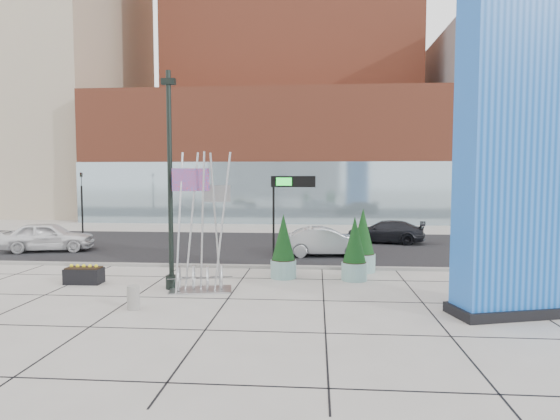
# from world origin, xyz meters

# --- Properties ---
(ground) EXTENTS (160.00, 160.00, 0.00)m
(ground) POSITION_xyz_m (0.00, 0.00, 0.00)
(ground) COLOR #9E9991
(ground) RESTS_ON ground
(street_asphalt) EXTENTS (80.00, 12.00, 0.02)m
(street_asphalt) POSITION_xyz_m (0.00, 10.00, 0.01)
(street_asphalt) COLOR black
(street_asphalt) RESTS_ON ground
(curb_edge) EXTENTS (80.00, 0.30, 0.12)m
(curb_edge) POSITION_xyz_m (0.00, 4.00, 0.06)
(curb_edge) COLOR gray
(curb_edge) RESTS_ON ground
(tower_podium) EXTENTS (34.00, 10.00, 11.00)m
(tower_podium) POSITION_xyz_m (1.00, 27.00, 5.50)
(tower_podium) COLOR brown
(tower_podium) RESTS_ON ground
(tower_glass_front) EXTENTS (34.00, 0.60, 5.00)m
(tower_glass_front) POSITION_xyz_m (1.00, 22.20, 2.50)
(tower_glass_front) COLOR #8CA5B2
(tower_glass_front) RESTS_ON ground
(building_beige_left) EXTENTS (18.00, 20.00, 34.00)m
(building_beige_left) POSITION_xyz_m (-26.00, 34.00, 17.00)
(building_beige_left) COLOR tan
(building_beige_left) RESTS_ON ground
(building_grey_parking) EXTENTS (20.00, 18.00, 18.00)m
(building_grey_parking) POSITION_xyz_m (26.00, 32.00, 9.00)
(building_grey_parking) COLOR slate
(building_grey_parking) RESTS_ON ground
(blue_pylon) EXTENTS (3.26, 2.09, 10.04)m
(blue_pylon) POSITION_xyz_m (9.00, -2.07, 4.85)
(blue_pylon) COLOR #0B4AAB
(blue_pylon) RESTS_ON ground
(lamp_post) EXTENTS (0.47, 0.40, 7.34)m
(lamp_post) POSITION_xyz_m (-1.16, 0.16, 3.01)
(lamp_post) COLOR black
(lamp_post) RESTS_ON ground
(public_art_sculpture) EXTENTS (2.21, 1.40, 4.66)m
(public_art_sculpture) POSITION_xyz_m (-0.09, -0.06, 1.22)
(public_art_sculpture) COLOR silver
(public_art_sculpture) RESTS_ON ground
(concrete_bollard) EXTENTS (0.36, 0.36, 0.69)m
(concrete_bollard) POSITION_xyz_m (-1.50, -2.36, 0.35)
(concrete_bollard) COLOR gray
(concrete_bollard) RESTS_ON ground
(overhead_street_sign) EXTENTS (1.82, 0.38, 3.85)m
(overhead_street_sign) POSITION_xyz_m (2.66, 3.80, 3.31)
(overhead_street_sign) COLOR black
(overhead_street_sign) RESTS_ON ground
(round_planter_east) EXTENTS (1.03, 1.03, 2.57)m
(round_planter_east) POSITION_xyz_m (5.63, 3.60, 1.22)
(round_planter_east) COLOR #80ACA7
(round_planter_east) RESTS_ON ground
(round_planter_mid) EXTENTS (0.95, 0.95, 2.37)m
(round_planter_mid) POSITION_xyz_m (5.17, 1.99, 1.12)
(round_planter_mid) COLOR #80ACA7
(round_planter_mid) RESTS_ON ground
(round_planter_west) EXTENTS (0.97, 0.97, 2.43)m
(round_planter_west) POSITION_xyz_m (2.52, 2.18, 1.15)
(round_planter_west) COLOR #80ACA7
(round_planter_west) RESTS_ON ground
(box_planter_north) EXTENTS (1.29, 0.66, 0.70)m
(box_planter_north) POSITION_xyz_m (-4.54, 0.68, 0.32)
(box_planter_north) COLOR black
(box_planter_north) RESTS_ON ground
(car_white_west) EXTENTS (4.69, 2.76, 1.50)m
(car_white_west) POSITION_xyz_m (-9.92, 7.47, 0.75)
(car_white_west) COLOR white
(car_white_west) RESTS_ON ground
(car_silver_mid) EXTENTS (4.27, 1.84, 1.37)m
(car_silver_mid) POSITION_xyz_m (4.20, 7.19, 0.68)
(car_silver_mid) COLOR #ACB0B4
(car_silver_mid) RESTS_ON ground
(car_dark_east) EXTENTS (4.73, 2.73, 1.29)m
(car_dark_east) POSITION_xyz_m (7.71, 11.88, 0.65)
(car_dark_east) COLOR black
(car_dark_east) RESTS_ON ground
(traffic_signal) EXTENTS (0.15, 0.18, 4.10)m
(traffic_signal) POSITION_xyz_m (-12.00, 15.00, 2.30)
(traffic_signal) COLOR black
(traffic_signal) RESTS_ON ground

